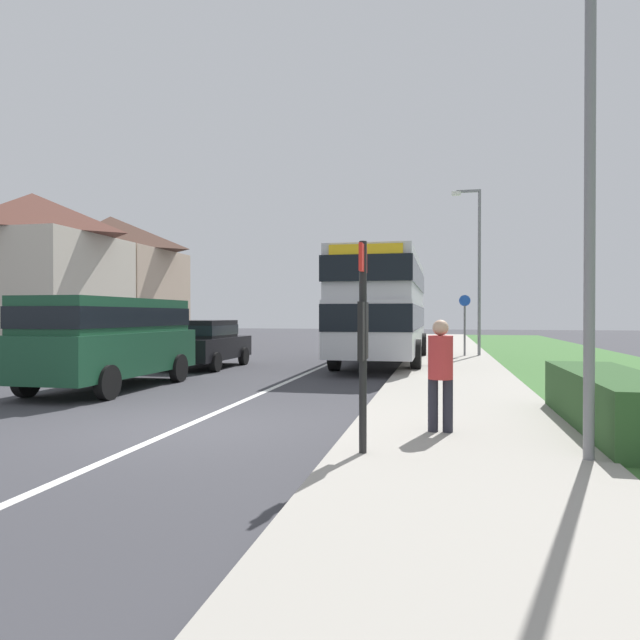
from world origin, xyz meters
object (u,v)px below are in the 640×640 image
object	(u,v)px
double_decker_bus	(384,303)
parked_van_dark_green	(110,335)
parked_car_black	(204,341)
bus_stop_sign	(363,332)
cycle_route_sign	(465,323)
pedestrian_at_stop	(440,370)
street_lamp_mid	(476,260)
street_lamp_near	(581,74)

from	to	relation	value
double_decker_bus	parked_van_dark_green	bearing A→B (deg)	-124.85
parked_car_black	bus_stop_sign	size ratio (longest dim) A/B	1.55
cycle_route_sign	double_decker_bus	bearing A→B (deg)	-132.83
pedestrian_at_stop	street_lamp_mid	distance (m)	15.71
pedestrian_at_stop	street_lamp_near	world-z (taller)	street_lamp_near
pedestrian_at_stop	double_decker_bus	bearing A→B (deg)	99.45
pedestrian_at_stop	cycle_route_sign	xyz separation A→B (m)	(0.91, 15.09, 0.45)
parked_van_dark_green	bus_stop_sign	size ratio (longest dim) A/B	1.97
cycle_route_sign	street_lamp_mid	size ratio (longest dim) A/B	0.37
double_decker_bus	street_lamp_mid	world-z (taller)	street_lamp_mid
pedestrian_at_stop	street_lamp_near	xyz separation A→B (m)	(1.53, -1.17, 3.45)
cycle_route_sign	street_lamp_near	size ratio (longest dim) A/B	0.33
parked_car_black	cycle_route_sign	world-z (taller)	cycle_route_sign
pedestrian_at_stop	street_lamp_mid	xyz separation A→B (m)	(1.37, 15.37, 2.93)
bus_stop_sign	parked_van_dark_green	bearing A→B (deg)	141.57
pedestrian_at_stop	bus_stop_sign	distance (m)	1.75
cycle_route_sign	street_lamp_near	bearing A→B (deg)	-87.83
parked_van_dark_green	pedestrian_at_stop	size ratio (longest dim) A/B	3.06
street_lamp_mid	cycle_route_sign	bearing A→B (deg)	-147.80
street_lamp_near	bus_stop_sign	bearing A→B (deg)	-174.65
parked_car_black	street_lamp_near	distance (m)	14.30
double_decker_bus	pedestrian_at_stop	distance (m)	12.18
parked_van_dark_green	cycle_route_sign	bearing A→B (deg)	52.73
double_decker_bus	street_lamp_mid	xyz separation A→B (m)	(3.36, 3.42, 1.76)
parked_van_dark_green	street_lamp_near	world-z (taller)	street_lamp_near
double_decker_bus	pedestrian_at_stop	size ratio (longest dim) A/B	5.88
double_decker_bus	pedestrian_at_stop	bearing A→B (deg)	-80.55
double_decker_bus	street_lamp_near	distance (m)	13.78
parked_van_dark_green	parked_car_black	bearing A→B (deg)	89.89
double_decker_bus	street_lamp_near	bearing A→B (deg)	-75.00
parked_car_black	street_lamp_near	world-z (taller)	street_lamp_near
parked_car_black	street_lamp_mid	size ratio (longest dim) A/B	0.60
double_decker_bus	bus_stop_sign	distance (m)	13.41
bus_stop_sign	street_lamp_near	bearing A→B (deg)	5.35
pedestrian_at_stop	bus_stop_sign	xyz separation A→B (m)	(-0.89, -1.39, 0.56)
pedestrian_at_stop	bus_stop_sign	world-z (taller)	bus_stop_sign
parked_car_black	pedestrian_at_stop	bearing A→B (deg)	-50.73
double_decker_bus	cycle_route_sign	distance (m)	4.32
pedestrian_at_stop	cycle_route_sign	distance (m)	15.12
parked_car_black	double_decker_bus	bearing A→B (deg)	25.73
double_decker_bus	parked_van_dark_green	xyz separation A→B (m)	(-5.60, -8.04, -0.87)
parked_car_black	pedestrian_at_stop	xyz separation A→B (m)	(7.58, -9.27, 0.11)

